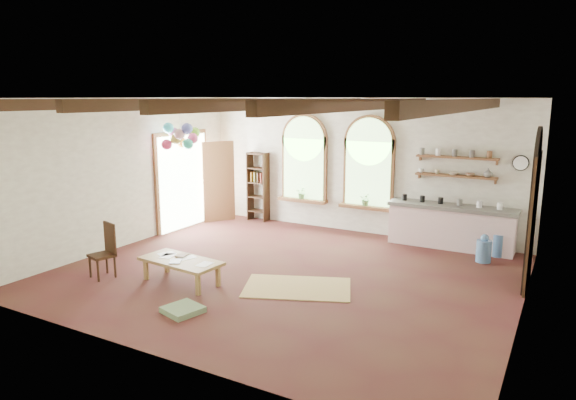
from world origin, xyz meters
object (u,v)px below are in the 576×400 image
Objects in this scene: side_chair at (103,262)px; balloon_cluster at (181,136)px; coffee_table at (181,262)px; kitchen_counter at (451,226)px.

balloon_cluster is at bearing 101.26° from side_chair.
coffee_table is 1.57× the size of side_chair.
balloon_cluster is (-5.67, -2.07, 1.87)m from kitchen_counter.
side_chair is 0.86× the size of balloon_cluster.
side_chair is at bearing -162.39° from coffee_table.
kitchen_counter is at bearing 50.99° from coffee_table.
coffee_table is at bearing -129.01° from kitchen_counter.
kitchen_counter is 2.32× the size of balloon_cluster.
side_chair is (-1.43, -0.45, -0.09)m from coffee_table.
balloon_cluster reaches higher than coffee_table.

